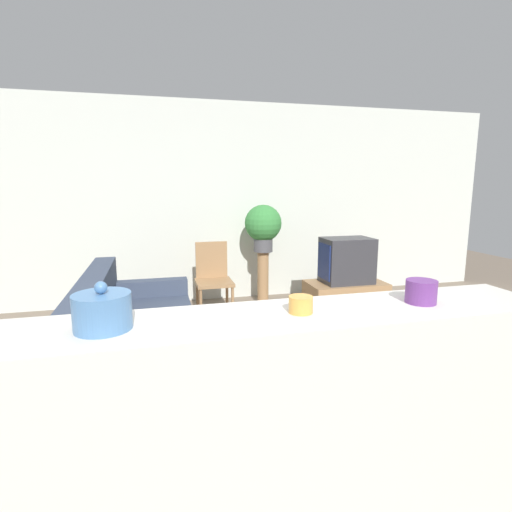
% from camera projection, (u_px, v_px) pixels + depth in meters
% --- Properties ---
extents(ground_plane, '(14.00, 14.00, 0.00)m').
position_uv_depth(ground_plane, '(254.00, 458.00, 2.37)').
color(ground_plane, '#756656').
extents(wall_back, '(9.00, 0.06, 2.70)m').
position_uv_depth(wall_back, '(192.00, 203.00, 5.40)').
color(wall_back, silver).
rests_on(wall_back, ground_plane).
extents(couch, '(0.94, 1.95, 0.85)m').
position_uv_depth(couch, '(136.00, 338.00, 3.46)').
color(couch, '#384256').
rests_on(couch, ground_plane).
extents(tv_stand, '(0.94, 0.52, 0.44)m').
position_uv_depth(tv_stand, '(345.00, 300.00, 4.87)').
color(tv_stand, '#9E754C').
rests_on(tv_stand, ground_plane).
extents(television, '(0.59, 0.40, 0.54)m').
position_uv_depth(television, '(346.00, 260.00, 4.78)').
color(television, '#333338').
rests_on(television, tv_stand).
extents(wooden_chair, '(0.44, 0.44, 0.90)m').
position_uv_depth(wooden_chair, '(213.00, 276.00, 4.93)').
color(wooden_chair, '#9E754C').
rests_on(wooden_chair, ground_plane).
extents(plant_stand, '(0.15, 0.15, 0.72)m').
position_uv_depth(plant_stand, '(263.00, 278.00, 5.39)').
color(plant_stand, '#9E754C').
rests_on(plant_stand, ground_plane).
extents(potted_plant, '(0.49, 0.49, 0.62)m').
position_uv_depth(potted_plant, '(263.00, 225.00, 5.26)').
color(potted_plant, '#4C4C51').
rests_on(potted_plant, plant_stand).
extents(foreground_counter, '(2.48, 0.44, 1.06)m').
position_uv_depth(foreground_counter, '(282.00, 428.00, 1.77)').
color(foreground_counter, silver).
rests_on(foreground_counter, ground_plane).
extents(decorative_bowl, '(0.21, 0.21, 0.19)m').
position_uv_depth(decorative_bowl, '(102.00, 311.00, 1.49)').
color(decorative_bowl, '#4C7AAD').
rests_on(decorative_bowl, foreground_counter).
extents(candle_jar, '(0.10, 0.10, 0.07)m').
position_uv_depth(candle_jar, '(301.00, 304.00, 1.69)').
color(candle_jar, gold).
rests_on(candle_jar, foreground_counter).
extents(coffee_tin, '(0.14, 0.14, 0.11)m').
position_uv_depth(coffee_tin, '(421.00, 291.00, 1.83)').
color(coffee_tin, '#66337F').
rests_on(coffee_tin, foreground_counter).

